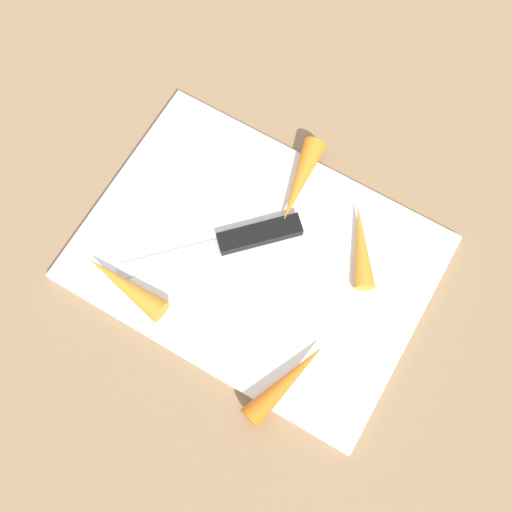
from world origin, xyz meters
name	(u,v)px	position (x,y,z in m)	size (l,w,h in m)	color
ground_plane	(256,260)	(0.00, 0.00, 0.00)	(1.40, 1.40, 0.00)	#8C6D4C
cutting_board	(256,258)	(0.00, 0.00, 0.01)	(0.36, 0.26, 0.01)	white
knife	(248,238)	(0.02, -0.01, 0.02)	(0.15, 0.16, 0.01)	#B7B7BC
carrot_longest	(287,382)	(-0.09, 0.10, 0.02)	(0.02, 0.02, 0.10)	orange
carrot_short	(125,285)	(0.10, 0.10, 0.02)	(0.02, 0.02, 0.10)	orange
carrot_long	(300,182)	(0.00, -0.09, 0.02)	(0.03, 0.03, 0.10)	orange
carrot_shortest	(361,246)	(-0.09, -0.06, 0.02)	(0.02, 0.02, 0.09)	orange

